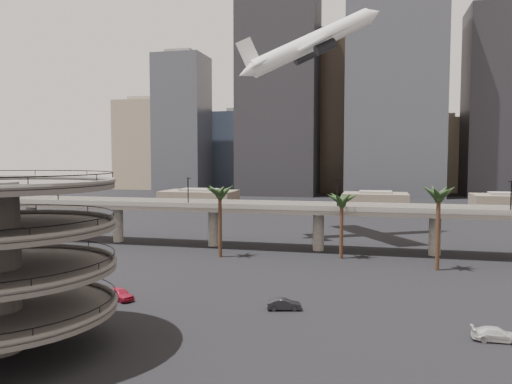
% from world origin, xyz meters
% --- Properties ---
extents(ground, '(700.00, 700.00, 0.00)m').
position_xyz_m(ground, '(0.00, 0.00, 0.00)').
color(ground, black).
rests_on(ground, ground).
extents(overpass, '(130.00, 9.30, 14.70)m').
position_xyz_m(overpass, '(0.00, 55.00, 7.34)').
color(overpass, slate).
rests_on(overpass, ground).
extents(palm_trees, '(42.40, 10.40, 14.00)m').
position_xyz_m(palm_trees, '(14.02, 44.65, 11.43)').
color(palm_trees, '#49301F').
rests_on(palm_trees, ground).
extents(low_buildings, '(135.00, 27.50, 6.80)m').
position_xyz_m(low_buildings, '(6.89, 142.30, 2.86)').
color(low_buildings, brown).
rests_on(low_buildings, ground).
extents(skyline, '(269.00, 86.00, 114.39)m').
position_xyz_m(skyline, '(15.11, 217.09, 41.80)').
color(skyline, '#85745C').
rests_on(skyline, ground).
extents(airborne_jet, '(32.90, 31.97, 20.07)m').
position_xyz_m(airborne_jet, '(7.32, 71.04, 44.34)').
color(airborne_jet, white).
rests_on(airborne_jet, ground).
extents(car_a, '(4.99, 3.80, 1.58)m').
position_xyz_m(car_a, '(-10.28, 14.22, 0.79)').
color(car_a, '#A31730').
rests_on(car_a, ground).
extents(car_b, '(4.44, 2.44, 1.39)m').
position_xyz_m(car_b, '(11.36, 14.98, 0.69)').
color(car_b, black).
rests_on(car_b, ground).
extents(car_c, '(4.84, 2.08, 1.39)m').
position_xyz_m(car_c, '(34.10, 9.84, 0.70)').
color(car_c, silver).
rests_on(car_c, ground).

